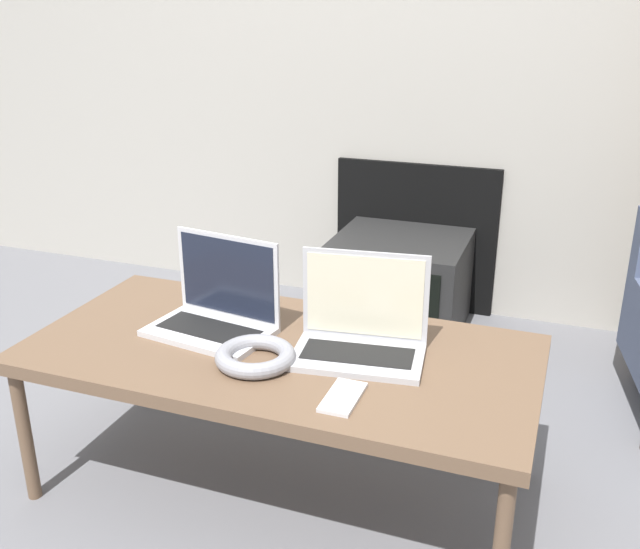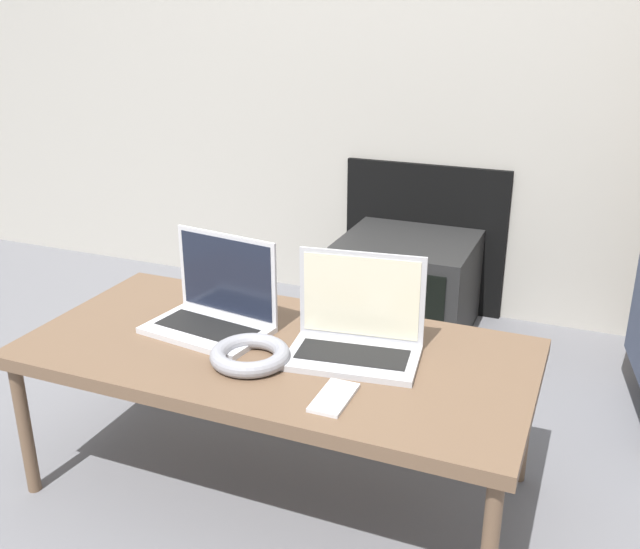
# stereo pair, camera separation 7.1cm
# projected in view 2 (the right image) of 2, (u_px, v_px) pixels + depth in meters

# --- Properties ---
(table) EXTENTS (1.31, 0.64, 0.43)m
(table) POSITION_uv_depth(u_px,v_px,m) (276.00, 358.00, 1.85)
(table) COLOR brown
(table) RESTS_ON ground_plane
(laptop_left) EXTENTS (0.35, 0.25, 0.25)m
(laptop_left) POSITION_uv_depth(u_px,v_px,m) (215.00, 306.00, 1.93)
(laptop_left) COLOR silver
(laptop_left) RESTS_ON table
(laptop_right) EXTENTS (0.35, 0.24, 0.25)m
(laptop_right) POSITION_uv_depth(u_px,v_px,m) (356.00, 331.00, 1.79)
(laptop_right) COLOR #B2B2B7
(laptop_right) RESTS_ON table
(headphones) EXTENTS (0.20, 0.20, 0.04)m
(headphones) POSITION_uv_depth(u_px,v_px,m) (250.00, 355.00, 1.76)
(headphones) COLOR gray
(headphones) RESTS_ON table
(phone) EXTENTS (0.07, 0.15, 0.01)m
(phone) POSITION_uv_depth(u_px,v_px,m) (334.00, 397.00, 1.60)
(phone) COLOR silver
(phone) RESTS_ON table
(tv) EXTENTS (0.52, 0.50, 0.39)m
(tv) POSITION_uv_depth(u_px,v_px,m) (406.00, 285.00, 2.88)
(tv) COLOR black
(tv) RESTS_ON ground_plane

